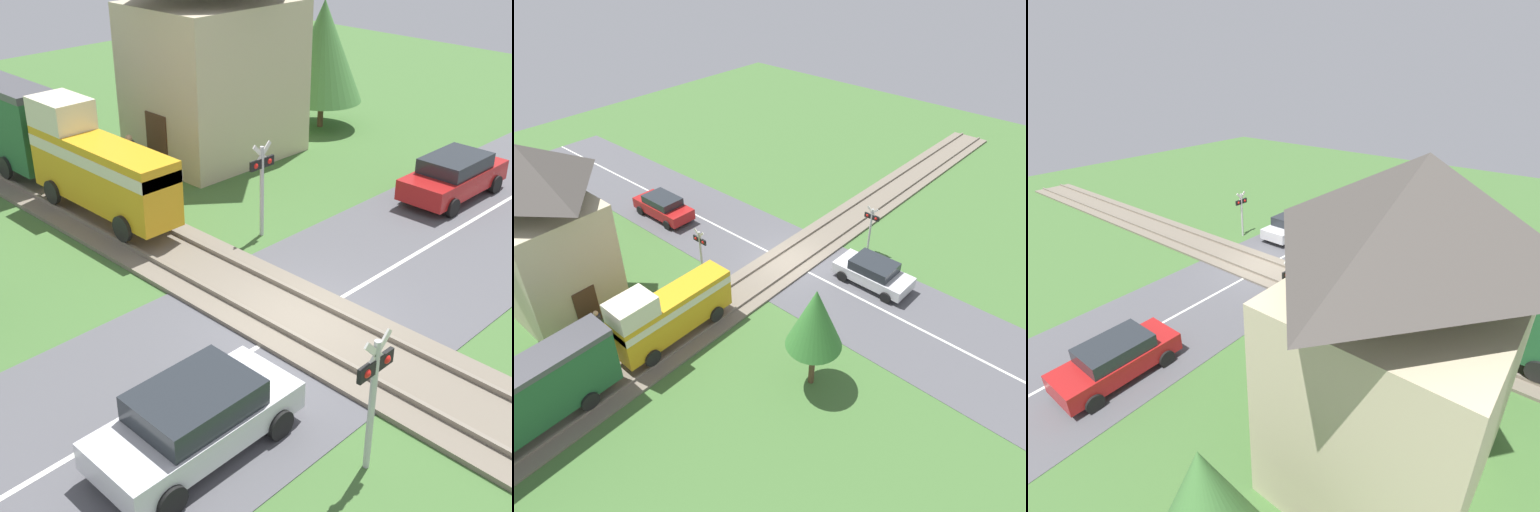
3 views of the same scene
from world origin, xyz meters
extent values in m
plane|color=#426B33|center=(0.00, 0.00, 0.00)|extent=(60.00, 60.00, 0.00)
cube|color=#515156|center=(0.00, 0.00, 0.01)|extent=(48.00, 6.40, 0.02)
cube|color=silver|center=(0.00, 0.00, 0.02)|extent=(48.00, 0.12, 0.00)
cube|color=#756B5B|center=(0.00, 0.00, 0.06)|extent=(2.80, 48.00, 0.12)
cube|color=slate|center=(-0.72, 0.00, 0.18)|extent=(0.10, 48.00, 0.12)
cube|color=slate|center=(0.72, 0.00, 0.18)|extent=(0.10, 48.00, 0.12)
cube|color=gold|center=(0.00, 7.84, 1.57)|extent=(1.35, 5.71, 1.90)
cube|color=beige|center=(0.00, 7.84, 2.09)|extent=(1.37, 5.71, 0.36)
cube|color=beige|center=(0.00, 9.78, 2.97)|extent=(1.35, 1.83, 0.90)
cylinder|color=black|center=(-0.72, 6.01, 0.62)|extent=(0.14, 0.76, 0.76)
cylinder|color=black|center=(0.72, 6.01, 0.62)|extent=(0.14, 0.76, 0.76)
cylinder|color=black|center=(-0.72, 9.66, 0.62)|extent=(0.14, 0.76, 0.76)
cylinder|color=black|center=(0.72, 9.66, 0.62)|extent=(0.14, 0.76, 0.76)
cylinder|color=black|center=(-0.72, 12.62, 0.62)|extent=(0.14, 0.76, 0.76)
cylinder|color=black|center=(0.72, 12.62, 0.62)|extent=(0.14, 0.76, 0.76)
cube|color=silver|center=(-4.47, -1.44, 0.59)|extent=(3.97, 1.69, 0.58)
cube|color=#23282D|center=(-4.47, -1.44, 1.13)|extent=(2.19, 1.56, 0.51)
cylinder|color=black|center=(-3.18, -0.59, 0.30)|extent=(0.60, 0.18, 0.60)
cylinder|color=black|center=(-3.18, -2.29, 0.30)|extent=(0.60, 0.18, 0.60)
cylinder|color=black|center=(-5.76, -0.59, 0.30)|extent=(0.60, 0.18, 0.60)
cylinder|color=black|center=(-5.76, -2.29, 0.30)|extent=(0.60, 0.18, 0.60)
cube|color=#A81919|center=(8.95, 1.44, 0.63)|extent=(4.07, 1.65, 0.65)
cube|color=#23282D|center=(8.95, 1.44, 1.19)|extent=(2.24, 1.52, 0.47)
cylinder|color=black|center=(7.63, 0.61, 0.30)|extent=(0.60, 0.18, 0.60)
cylinder|color=black|center=(7.63, 2.27, 0.30)|extent=(0.60, 0.18, 0.60)
cylinder|color=black|center=(10.28, 0.61, 0.30)|extent=(0.60, 0.18, 0.60)
cylinder|color=black|center=(10.28, 2.27, 0.30)|extent=(0.60, 0.18, 0.60)
cylinder|color=#B7B7B7|center=(-2.64, -3.89, 1.35)|extent=(0.12, 0.12, 2.70)
cube|color=black|center=(-2.64, -3.89, 2.21)|extent=(0.90, 0.08, 0.28)
sphere|color=red|center=(-2.91, -3.89, 2.21)|extent=(0.18, 0.18, 0.18)
sphere|color=red|center=(-2.37, -3.89, 2.21)|extent=(0.18, 0.18, 0.18)
cube|color=silver|center=(-2.64, -3.89, 2.45)|extent=(0.72, 0.04, 0.72)
cube|color=silver|center=(-2.64, -3.89, 2.45)|extent=(0.72, 0.04, 0.72)
cylinder|color=#B7B7B7|center=(2.64, 3.89, 1.35)|extent=(0.12, 0.12, 2.70)
cube|color=black|center=(2.64, 3.89, 2.21)|extent=(0.90, 0.08, 0.28)
sphere|color=red|center=(2.91, 3.89, 2.21)|extent=(0.18, 0.18, 0.18)
sphere|color=red|center=(2.37, 3.89, 2.21)|extent=(0.18, 0.18, 0.18)
cube|color=silver|center=(2.64, 3.89, 2.45)|extent=(0.72, 0.04, 0.72)
cube|color=silver|center=(2.64, 3.89, 2.45)|extent=(0.72, 0.04, 0.72)
cube|color=#C6B793|center=(6.39, 9.96, 2.75)|extent=(5.46, 4.43, 5.50)
pyramid|color=#47423D|center=(6.39, 9.96, 7.31)|extent=(5.90, 4.78, 1.82)
cube|color=#472D1E|center=(3.64, 9.96, 1.05)|extent=(0.06, 1.10, 2.10)
cylinder|color=#333338|center=(2.59, 10.12, 0.67)|extent=(0.39, 0.39, 1.33)
sphere|color=tan|center=(2.59, 10.12, 1.45)|extent=(0.24, 0.24, 0.24)
cylinder|color=brown|center=(11.63, 9.29, 0.56)|extent=(0.24, 0.24, 1.13)
cylinder|color=brown|center=(-6.10, 5.81, 1.08)|extent=(0.24, 0.24, 2.16)
cone|color=#387A33|center=(-6.10, 5.81, 3.50)|extent=(2.22, 2.22, 2.66)
camera|label=1|loc=(-10.67, -9.12, 9.27)|focal=50.00mm
camera|label=2|loc=(-14.04, 17.27, 16.14)|focal=35.00mm
camera|label=3|loc=(13.73, 12.42, 9.66)|focal=28.00mm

